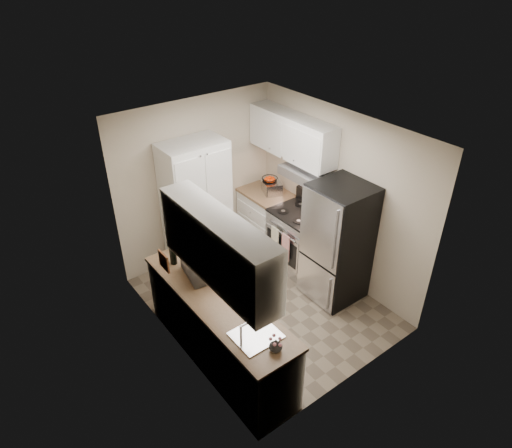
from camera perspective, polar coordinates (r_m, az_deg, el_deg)
name	(u,v)px	position (r m, az deg, el deg)	size (l,w,h in m)	color
ground	(263,303)	(6.43, 0.86, -9.84)	(3.20, 3.20, 0.00)	#7A6B56
room_shell	(263,201)	(5.47, 0.91, 2.84)	(2.64, 3.24, 2.52)	beige
pantry_cabinet	(197,207)	(6.65, -7.41, 2.08)	(0.90, 0.55, 2.00)	white
base_cabinet_left	(219,329)	(5.46, -4.69, -12.94)	(0.60, 2.30, 0.88)	white
countertop_left	(217,299)	(5.15, -4.92, -9.32)	(0.63, 2.33, 0.04)	#846647
base_cabinet_right	(266,218)	(7.42, 1.29, 0.73)	(0.60, 0.80, 0.88)	white
countertop_right	(267,193)	(7.19, 1.33, 3.86)	(0.63, 0.83, 0.04)	#846647
electric_range	(298,238)	(6.88, 5.31, -1.81)	(0.71, 0.78, 1.13)	#B7B7BC
refrigerator	(338,243)	(6.19, 10.16, -2.32)	(0.70, 0.72, 1.70)	#B7B7BC
microwave	(200,265)	(5.39, -6.95, -5.11)	(0.49, 0.33, 0.27)	silver
wine_bottle	(173,252)	(5.60, -10.37, -3.47)	(0.09, 0.09, 0.34)	black
flower_vase	(276,345)	(4.52, 2.48, -14.92)	(0.13, 0.13, 0.14)	silver
cutting_board	(176,238)	(5.90, -9.93, -1.77)	(0.02, 0.22, 0.28)	#559B46
toaster_oven	(272,187)	(7.13, 1.98, 4.64)	(0.26, 0.33, 0.19)	#B5B6BA
fruit_basket	(270,179)	(7.06, 1.73, 5.70)	(0.24, 0.24, 0.10)	#E83603
kitchen_mat	(252,283)	(6.76, -0.55, -7.35)	(0.52, 0.84, 0.01)	#CDAE88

